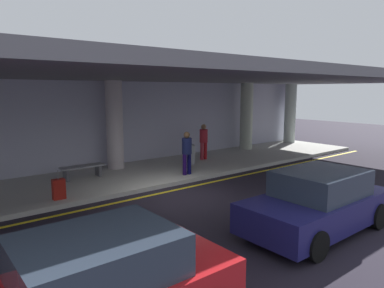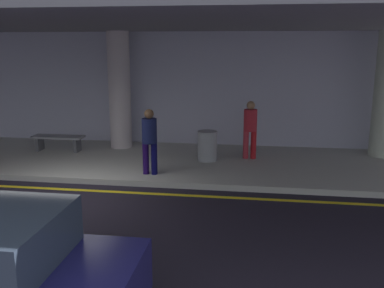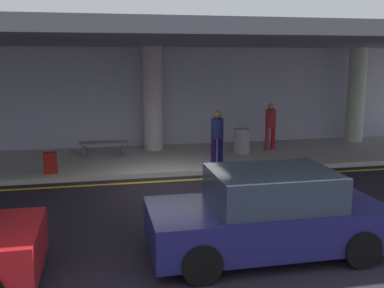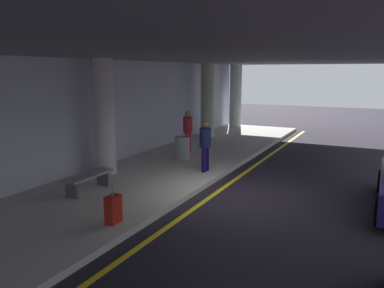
% 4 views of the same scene
% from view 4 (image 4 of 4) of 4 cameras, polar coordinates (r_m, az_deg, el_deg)
% --- Properties ---
extents(ground_plane, '(60.00, 60.00, 0.00)m').
position_cam_4_polar(ground_plane, '(10.90, 6.11, -7.65)').
color(ground_plane, black).
extents(sidewalk, '(26.00, 4.20, 0.15)m').
position_cam_4_polar(sidewalk, '(12.25, -7.65, -5.26)').
color(sidewalk, '#B3B2A9').
rests_on(sidewalk, ground).
extents(lane_stripe_yellow, '(26.00, 0.14, 0.01)m').
position_cam_4_polar(lane_stripe_yellow, '(11.09, 3.39, -7.26)').
color(lane_stripe_yellow, yellow).
rests_on(lane_stripe_yellow, ground).
extents(support_column_far_left, '(0.69, 0.69, 3.65)m').
position_cam_4_polar(support_column_far_left, '(12.66, -12.80, 3.86)').
color(support_column_far_left, '#B8ABAF').
rests_on(support_column_far_left, sidewalk).
extents(support_column_left_mid, '(0.69, 0.69, 3.65)m').
position_cam_4_polar(support_column_left_mid, '(19.49, 2.29, 6.39)').
color(support_column_left_mid, '#B0B8A3').
rests_on(support_column_left_mid, sidewalk).
extents(support_column_center, '(0.69, 0.69, 3.65)m').
position_cam_4_polar(support_column_center, '(23.18, 6.39, 7.00)').
color(support_column_center, '#ACB8B0').
rests_on(support_column_center, sidewalk).
extents(ceiling_overhang, '(28.00, 13.20, 0.30)m').
position_cam_4_polar(ceiling_overhang, '(11.52, -6.02, 13.27)').
color(ceiling_overhang, slate).
rests_on(ceiling_overhang, support_column_far_left).
extents(terminal_back_wall, '(26.00, 0.30, 3.80)m').
position_cam_4_polar(terminal_back_wall, '(13.27, -15.94, 3.70)').
color(terminal_back_wall, '#A9A8BE').
rests_on(terminal_back_wall, ground).
extents(traveler_with_luggage, '(0.38, 0.38, 1.68)m').
position_cam_4_polar(traveler_with_luggage, '(15.73, -0.62, 2.23)').
color(traveler_with_luggage, '#9F2733').
rests_on(traveler_with_luggage, sidewalk).
extents(person_waiting_for_ride, '(0.38, 0.38, 1.68)m').
position_cam_4_polar(person_waiting_for_ride, '(12.69, 1.96, 0.20)').
color(person_waiting_for_ride, '#1B0943').
rests_on(person_waiting_for_ride, sidewalk).
extents(suitcase_upright_secondary, '(0.36, 0.22, 0.90)m').
position_cam_4_polar(suitcase_upright_secondary, '(8.71, -11.44, -9.35)').
color(suitcase_upright_secondary, maroon).
rests_on(suitcase_upright_secondary, sidewalk).
extents(bench_metal, '(1.60, 0.50, 0.48)m').
position_cam_4_polar(bench_metal, '(11.07, -14.92, -4.96)').
color(bench_metal, slate).
rests_on(bench_metal, sidewalk).
extents(trash_bin_steel, '(0.56, 0.56, 0.85)m').
position_cam_4_polar(trash_bin_steel, '(14.61, -1.43, -0.56)').
color(trash_bin_steel, gray).
rests_on(trash_bin_steel, sidewalk).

